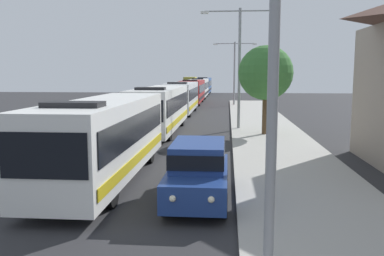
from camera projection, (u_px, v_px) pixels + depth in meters
name	position (u px, v px, depth m)	size (l,w,h in m)	color
bus_lead	(106.00, 136.00, 15.62)	(2.58, 10.75, 3.21)	silver
bus_second_in_line	(160.00, 108.00, 28.22)	(2.58, 12.05, 3.21)	silver
bus_middle	(182.00, 97.00, 41.07)	(2.58, 11.37, 3.21)	silver
bus_fourth_in_line	(192.00, 91.00, 53.78)	(2.58, 11.80, 3.21)	maroon
bus_rear	(199.00, 87.00, 66.36)	(2.58, 12.07, 3.21)	silver
bus_tail_end	(204.00, 85.00, 78.94)	(2.58, 11.47, 3.21)	#284C8C
white_suv	(198.00, 169.00, 13.00)	(1.86, 4.65, 1.90)	navy
box_truck_oncoming	(190.00, 84.00, 85.96)	(2.35, 7.74, 3.15)	navy
streetlamp_near	(275.00, 1.00, 7.08)	(5.64, 0.28, 8.46)	gray
streetlamp_mid	(240.00, 56.00, 28.66)	(5.46, 0.28, 8.34)	gray
streetlamp_far	(234.00, 66.00, 50.28)	(5.31, 0.28, 7.64)	gray
roadside_tree	(266.00, 73.00, 25.94)	(3.46, 3.46, 5.64)	#4C3823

